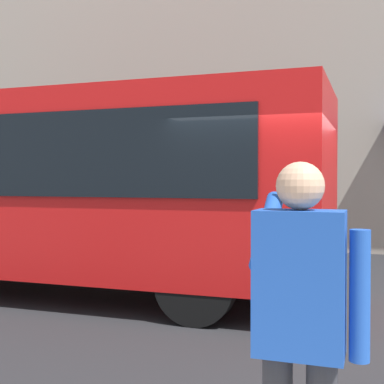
# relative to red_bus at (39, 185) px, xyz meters

# --- Properties ---
(ground_plane) EXTENTS (60.00, 60.00, 0.00)m
(ground_plane) POSITION_rel_red_bus_xyz_m (-3.99, 0.35, -1.68)
(ground_plane) COLOR #232326
(building_facade_far) EXTENTS (28.00, 1.55, 12.00)m
(building_facade_far) POSITION_rel_red_bus_xyz_m (-4.01, -6.45, 4.30)
(building_facade_far) COLOR #A89E8E
(building_facade_far) RESTS_ON ground_plane
(red_bus) EXTENTS (9.05, 2.54, 3.08)m
(red_bus) POSITION_rel_red_bus_xyz_m (0.00, 0.00, 0.00)
(red_bus) COLOR red
(red_bus) RESTS_ON ground_plane
(pedestrian_photographer) EXTENTS (0.53, 0.52, 1.70)m
(pedestrian_photographer) POSITION_rel_red_bus_xyz_m (-4.75, 4.66, -0.54)
(pedestrian_photographer) COLOR #2D2D33
(pedestrian_photographer) RESTS_ON sidewalk_curb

